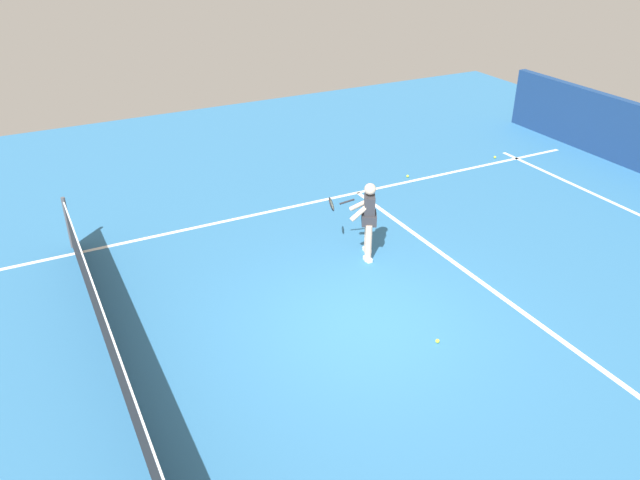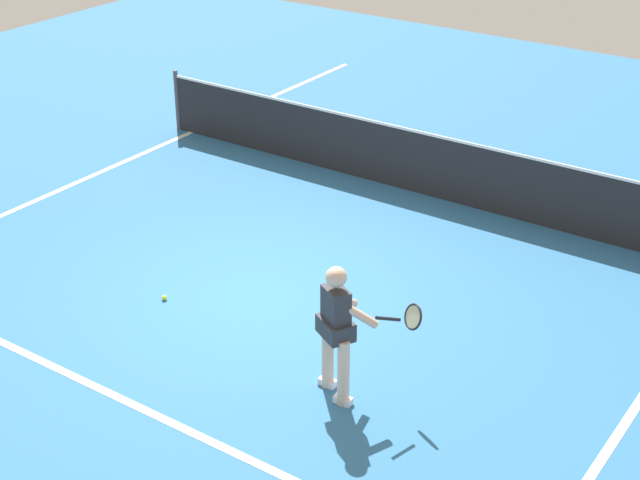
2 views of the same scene
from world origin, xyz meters
TOP-DOWN VIEW (x-y plane):
  - ground_plane at (0.00, 0.00)m, footprint 26.05×26.05m
  - service_line_marking at (0.00, -2.54)m, footprint 9.27×0.10m
  - sideline_right_marking at (4.63, 0.00)m, footprint 0.10×18.04m
  - court_net at (0.00, 3.94)m, footprint 9.95×0.08m
  - tennis_player at (1.92, -1.15)m, footprint 1.06×0.81m
  - tennis_ball_near at (4.91, -7.00)m, footprint 0.07×0.07m
  - tennis_ball_mid at (-0.97, -0.74)m, footprint 0.07×0.07m
  - tennis_ball_far at (4.88, -4.14)m, footprint 0.07×0.07m

SIDE VIEW (x-z plane):
  - ground_plane at x=0.00m, z-range 0.00..0.00m
  - service_line_marking at x=0.00m, z-range 0.00..0.01m
  - sideline_right_marking at x=4.63m, z-range 0.00..0.01m
  - tennis_ball_near at x=4.91m, z-range 0.00..0.07m
  - tennis_ball_mid at x=-0.97m, z-range 0.00..0.07m
  - tennis_ball_far at x=4.88m, z-range 0.00..0.07m
  - court_net at x=0.00m, z-range -0.03..1.06m
  - tennis_player at x=1.92m, z-range 0.07..1.62m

